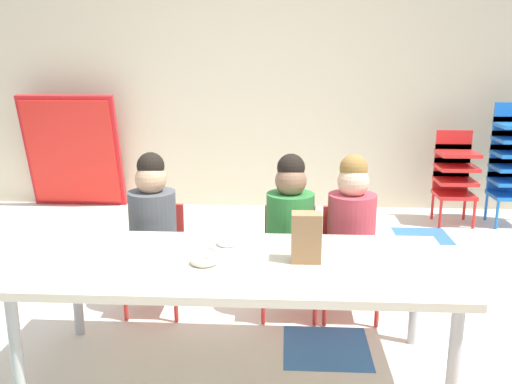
{
  "coord_description": "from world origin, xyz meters",
  "views": [
    {
      "loc": [
        0.23,
        -2.95,
        1.44
      ],
      "look_at": [
        0.09,
        -0.45,
        0.81
      ],
      "focal_mm": 38.5,
      "sensor_mm": 36.0,
      "label": 1
    }
  ],
  "objects": [
    {
      "name": "donut_powdered_on_plate",
      "position": [
        -0.04,
        -0.52,
        0.58
      ],
      "size": [
        0.11,
        0.11,
        0.03
      ],
      "primitive_type": "torus",
      "color": "white",
      "rests_on": "craft_table"
    },
    {
      "name": "craft_table",
      "position": [
        0.02,
        -0.7,
        0.51
      ],
      "size": [
        1.9,
        0.77,
        0.56
      ],
      "color": "beige",
      "rests_on": "ground_plane"
    },
    {
      "name": "folded_activity_table",
      "position": [
        -1.78,
        2.04,
        0.54
      ],
      "size": [
        0.9,
        0.29,
        1.09
      ],
      "color": "red",
      "rests_on": "ground_plane"
    },
    {
      "name": "ground_plane",
      "position": [
        -0.0,
        -0.01,
        -0.01
      ],
      "size": [
        5.93,
        4.48,
        0.02
      ],
      "color": "silver"
    },
    {
      "name": "paper_bag_brown",
      "position": [
        0.33,
        -0.69,
        0.67
      ],
      "size": [
        0.13,
        0.09,
        0.22
      ],
      "primitive_type": "cube",
      "color": "#9E754C",
      "rests_on": "craft_table"
    },
    {
      "name": "donut_powdered_loose",
      "position": [
        -0.11,
        -0.74,
        0.57
      ],
      "size": [
        0.12,
        0.12,
        0.04
      ],
      "primitive_type": "torus",
      "color": "white",
      "rests_on": "craft_table"
    },
    {
      "name": "seated_child_far_right",
      "position": [
        0.59,
        -0.08,
        0.55
      ],
      "size": [
        0.32,
        0.32,
        0.92
      ],
      "color": "red",
      "rests_on": "ground_plane"
    },
    {
      "name": "seated_child_middle_seat",
      "position": [
        0.26,
        -0.08,
        0.55
      ],
      "size": [
        0.32,
        0.31,
        0.92
      ],
      "color": "red",
      "rests_on": "ground_plane"
    },
    {
      "name": "seated_child_near_camera",
      "position": [
        -0.5,
        -0.08,
        0.55
      ],
      "size": [
        0.32,
        0.32,
        0.92
      ],
      "color": "red",
      "rests_on": "ground_plane"
    },
    {
      "name": "kid_chair_blue_stack",
      "position": [
        2.15,
        1.75,
        0.58
      ],
      "size": [
        0.32,
        0.3,
        1.04
      ],
      "color": "blue",
      "rests_on": "ground_plane"
    },
    {
      "name": "back_wall",
      "position": [
        0.0,
        2.24,
        1.26
      ],
      "size": [
        5.93,
        0.1,
        2.53
      ],
      "primitive_type": "cube",
      "color": "beige",
      "rests_on": "ground_plane"
    },
    {
      "name": "paper_plate_near_edge",
      "position": [
        -0.04,
        -0.52,
        0.56
      ],
      "size": [
        0.18,
        0.18,
        0.01
      ],
      "primitive_type": "cylinder",
      "color": "white",
      "rests_on": "craft_table"
    },
    {
      "name": "kid_chair_red_stack",
      "position": [
        1.68,
        1.75,
        0.46
      ],
      "size": [
        0.32,
        0.3,
        0.8
      ],
      "color": "red",
      "rests_on": "ground_plane"
    }
  ]
}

